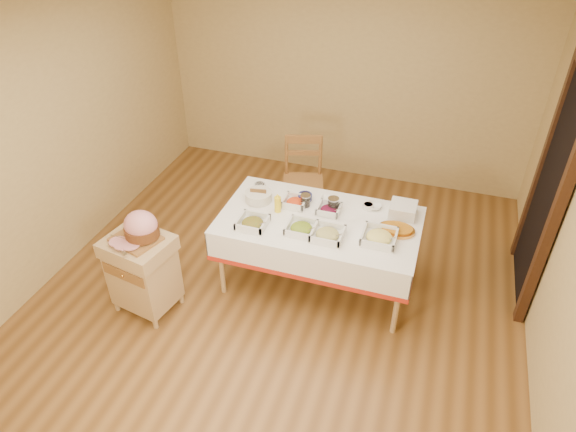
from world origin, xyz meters
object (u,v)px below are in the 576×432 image
object	(u,v)px
dining_chair	(303,180)
butcher_cart	(143,270)
plate_stack	(403,210)
brass_platter	(396,229)
ham_on_board	(140,228)
bread_basket	(258,196)
preserve_jar_right	(333,205)
preserve_jar_left	(305,201)
mustard_bottle	(278,204)
dining_table	(319,234)

from	to	relation	value
dining_chair	butcher_cart	bearing A→B (deg)	-117.12
plate_stack	brass_platter	bearing A→B (deg)	-93.32
ham_on_board	dining_chair	bearing A→B (deg)	63.51
butcher_cart	brass_platter	world-z (taller)	brass_platter
bread_basket	brass_platter	size ratio (longest dim) A/B	0.78
preserve_jar_right	dining_chair	bearing A→B (deg)	122.86
dining_chair	brass_platter	world-z (taller)	dining_chair
preserve_jar_left	mustard_bottle	size ratio (longest dim) A/B	0.63
preserve_jar_right	plate_stack	size ratio (longest dim) A/B	0.57
butcher_cart	preserve_jar_right	xyz separation A→B (m)	(1.48, 1.00, 0.38)
mustard_bottle	plate_stack	distance (m)	1.15
preserve_jar_left	butcher_cart	bearing A→B (deg)	-140.88
dining_table	plate_stack	size ratio (longest dim) A/B	7.70
butcher_cart	mustard_bottle	xyz separation A→B (m)	(1.00, 0.82, 0.40)
dining_chair	ham_on_board	bearing A→B (deg)	-116.49
butcher_cart	preserve_jar_right	size ratio (longest dim) A/B	5.83
preserve_jar_right	mustard_bottle	xyz separation A→B (m)	(-0.48, -0.18, 0.03)
butcher_cart	plate_stack	size ratio (longest dim) A/B	3.31
butcher_cart	bread_basket	xyz separation A→B (m)	(0.76, 0.94, 0.36)
dining_chair	plate_stack	world-z (taller)	dining_chair
butcher_cart	bread_basket	bearing A→B (deg)	50.96
dining_table	preserve_jar_right	distance (m)	0.30
mustard_bottle	ham_on_board	bearing A→B (deg)	-140.43
dining_table	ham_on_board	bearing A→B (deg)	-150.04
preserve_jar_right	plate_stack	world-z (taller)	preserve_jar_right
ham_on_board	plate_stack	xyz separation A→B (m)	(2.07, 1.10, -0.08)
dining_table	preserve_jar_right	world-z (taller)	preserve_jar_right
dining_table	brass_platter	distance (m)	0.72
dining_chair	bread_basket	size ratio (longest dim) A/B	3.82
preserve_jar_right	brass_platter	size ratio (longest dim) A/B	0.41
butcher_cart	bread_basket	world-z (taller)	bread_basket
dining_table	dining_chair	bearing A→B (deg)	114.32
mustard_bottle	bread_basket	distance (m)	0.27
ham_on_board	mustard_bottle	size ratio (longest dim) A/B	2.12
brass_platter	ham_on_board	bearing A→B (deg)	-158.07
butcher_cart	preserve_jar_left	size ratio (longest dim) A/B	6.42
dining_table	brass_platter	bearing A→B (deg)	3.47
ham_on_board	brass_platter	distance (m)	2.22
preserve_jar_left	preserve_jar_right	distance (m)	0.27
ham_on_board	mustard_bottle	bearing A→B (deg)	39.57
dining_table	butcher_cart	distance (m)	1.63
dining_chair	ham_on_board	distance (m)	2.06
plate_stack	preserve_jar_left	bearing A→B (deg)	-171.10
preserve_jar_left	bread_basket	bearing A→B (deg)	-173.68
ham_on_board	mustard_bottle	world-z (taller)	ham_on_board
dining_table	dining_chair	xyz separation A→B (m)	(-0.46, 1.02, -0.09)
preserve_jar_left	preserve_jar_right	size ratio (longest dim) A/B	0.91
butcher_cart	plate_stack	distance (m)	2.42
preserve_jar_left	plate_stack	xyz separation A→B (m)	(0.89, 0.14, 0.00)
dining_table	brass_platter	size ratio (longest dim) A/B	5.52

